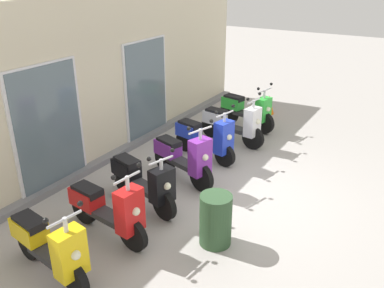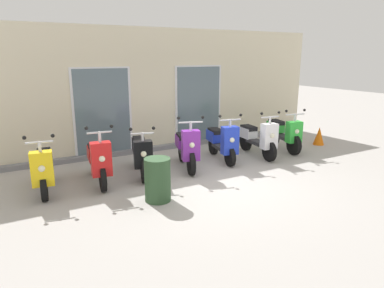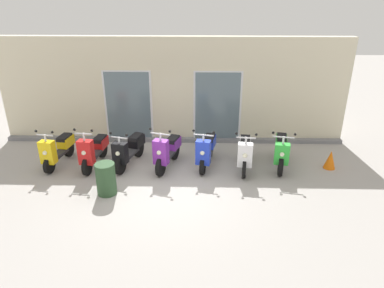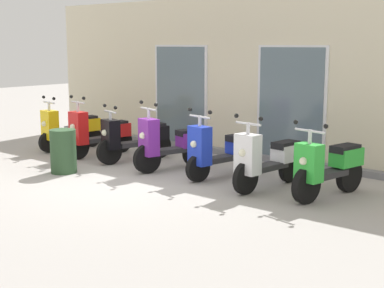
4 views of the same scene
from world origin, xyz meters
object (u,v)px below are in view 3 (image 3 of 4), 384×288
object	(u,v)px
scooter_purple	(167,151)
scooter_green	(281,151)
scooter_blue	(206,150)
scooter_yellow	(58,149)
trash_bin	(106,179)
scooter_red	(94,150)
traffic_cone	(330,160)
scooter_white	(245,152)
scooter_black	(129,150)

from	to	relation	value
scooter_purple	scooter_green	size ratio (longest dim) A/B	0.98
scooter_blue	scooter_green	xyz separation A→B (m)	(2.06, -0.00, -0.01)
scooter_yellow	scooter_green	world-z (taller)	scooter_yellow
trash_bin	scooter_red	bearing A→B (deg)	115.67
scooter_green	traffic_cone	size ratio (longest dim) A/B	3.05
scooter_purple	traffic_cone	xyz separation A→B (m)	(4.49, 0.07, -0.24)
scooter_red	scooter_green	size ratio (longest dim) A/B	1.01
scooter_green	scooter_red	bearing A→B (deg)	-178.93
scooter_purple	traffic_cone	size ratio (longest dim) A/B	2.99
scooter_blue	scooter_green	bearing A→B (deg)	-0.10
scooter_red	traffic_cone	size ratio (longest dim) A/B	3.09
scooter_blue	trash_bin	bearing A→B (deg)	-147.70
traffic_cone	scooter_yellow	bearing A→B (deg)	179.85
scooter_green	trash_bin	size ratio (longest dim) A/B	1.99
scooter_yellow	traffic_cone	size ratio (longest dim) A/B	2.92
scooter_purple	scooter_yellow	bearing A→B (deg)	178.39
scooter_purple	trash_bin	world-z (taller)	scooter_purple
traffic_cone	trash_bin	distance (m)	6.03
scooter_blue	trash_bin	world-z (taller)	scooter_blue
scooter_white	trash_bin	xyz separation A→B (m)	(-3.47, -1.42, -0.09)
scooter_yellow	scooter_purple	bearing A→B (deg)	-1.61
scooter_red	traffic_cone	xyz separation A→B (m)	(6.53, 0.04, -0.23)
scooter_purple	trash_bin	distance (m)	1.95
scooter_yellow	scooter_purple	world-z (taller)	scooter_purple
scooter_green	scooter_yellow	bearing A→B (deg)	-179.64
scooter_white	scooter_green	xyz separation A→B (m)	(1.01, 0.11, -0.01)
scooter_black	scooter_purple	bearing A→B (deg)	-6.54
traffic_cone	scooter_purple	bearing A→B (deg)	-179.16
scooter_red	scooter_blue	size ratio (longest dim) A/B	1.03
scooter_black	traffic_cone	bearing A→B (deg)	-0.59
scooter_black	scooter_green	distance (m)	4.21
scooter_black	traffic_cone	world-z (taller)	scooter_black
scooter_black	trash_bin	world-z (taller)	scooter_black
scooter_purple	trash_bin	bearing A→B (deg)	-133.94
scooter_black	scooter_purple	world-z (taller)	scooter_purple
scooter_blue	traffic_cone	world-z (taller)	scooter_blue
scooter_black	scooter_green	world-z (taller)	scooter_green
scooter_yellow	scooter_white	distance (m)	5.20
scooter_yellow	scooter_red	bearing A→B (deg)	-3.18
scooter_red	traffic_cone	bearing A→B (deg)	0.33
scooter_yellow	traffic_cone	world-z (taller)	scooter_yellow
scooter_black	scooter_yellow	bearing A→B (deg)	-178.94
scooter_black	scooter_green	size ratio (longest dim) A/B	1.01
scooter_green	trash_bin	world-z (taller)	scooter_green
scooter_purple	scooter_white	bearing A→B (deg)	0.30
trash_bin	traffic_cone	bearing A→B (deg)	14.12
scooter_yellow	scooter_red	xyz separation A→B (m)	(1.04, -0.06, 0.01)
scooter_blue	scooter_green	size ratio (longest dim) A/B	0.99
scooter_purple	scooter_white	distance (m)	2.12
scooter_black	trash_bin	distance (m)	1.55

